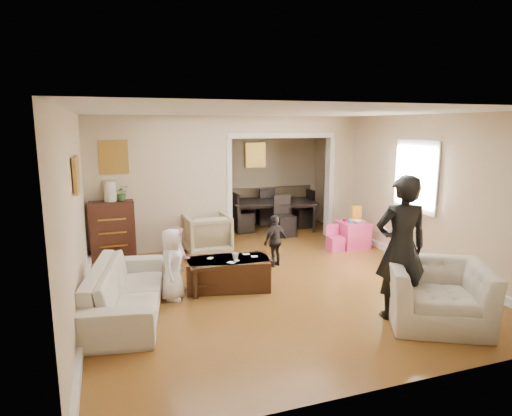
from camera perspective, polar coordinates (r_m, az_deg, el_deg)
name	(u,v)px	position (r m, az deg, el deg)	size (l,w,h in m)	color
floor	(260,271)	(7.40, 0.51, -8.29)	(7.00, 7.00, 0.00)	#966226
partition_left	(161,185)	(8.52, -12.36, 3.00)	(2.75, 0.18, 2.60)	#C3AC8E
partition_right	(339,177)	(9.74, 10.79, 4.01)	(0.55, 0.18, 2.60)	#C3AC8E
partition_header	(281,125)	(9.07, 3.34, 10.82)	(2.22, 0.18, 0.35)	#C3AC8E
window_pane	(416,176)	(8.05, 20.23, 3.93)	(0.03, 0.95, 1.10)	white
framed_art_partition	(114,157)	(8.31, -18.12, 6.34)	(0.45, 0.03, 0.55)	brown
framed_art_sofa_wall	(76,174)	(6.03, -22.49, 4.08)	(0.03, 0.55, 0.40)	brown
framed_art_alcove	(255,155)	(10.63, -0.09, 6.92)	(0.45, 0.03, 0.55)	brown
sofa	(126,289)	(6.01, -16.62, -10.15)	(2.19, 0.86, 0.64)	beige
armchair_back	(207,234)	(8.36, -6.42, -3.40)	(0.81, 0.83, 0.76)	tan
armchair_front	(437,294)	(5.88, 22.59, -10.36)	(1.17, 1.02, 0.76)	beige
dresser	(113,230)	(8.37, -18.25, -2.75)	(0.78, 0.44, 1.07)	#34150F
table_lamp	(110,191)	(8.24, -18.54, 2.10)	(0.22, 0.22, 0.36)	beige
potted_plant	(122,193)	(8.25, -17.14, 1.91)	(0.25, 0.22, 0.28)	#42672D
coffee_table	(228,273)	(6.63, -3.65, -8.54)	(1.21, 0.61, 0.46)	#372111
coffee_cup	(235,256)	(6.52, -2.71, -6.31)	(0.10, 0.10, 0.09)	silver
play_table	(353,235)	(8.96, 12.56, -3.43)	(0.54, 0.54, 0.52)	#F34089
cereal_box	(356,213)	(9.01, 12.99, -0.69)	(0.20, 0.07, 0.30)	yellow
cyan_cup	(350,221)	(8.80, 12.25, -1.67)	(0.08, 0.08, 0.08)	#2AACD5
toy_block	(345,220)	(8.93, 11.58, -1.56)	(0.08, 0.06, 0.05)	red
play_bowl	(359,222)	(8.82, 13.32, -1.77)	(0.23, 0.23, 0.06)	silver
dining_table	(274,215)	(10.22, 2.39, -0.97)	(1.91, 1.07, 0.67)	black
adult_person	(401,248)	(5.73, 18.43, -4.96)	(0.67, 0.44, 1.84)	black
child_kneel_a	(172,264)	(6.24, -10.92, -7.22)	(0.50, 0.32, 1.02)	white
child_kneel_b	(178,257)	(6.70, -10.18, -6.32)	(0.46, 0.35, 0.94)	pink
child_toddler	(275,241)	(7.56, 2.52, -4.29)	(0.53, 0.22, 0.91)	black
craft_papers	(236,258)	(6.57, -2.58, -6.58)	(0.77, 0.45, 0.00)	white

